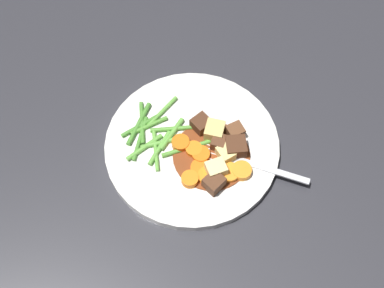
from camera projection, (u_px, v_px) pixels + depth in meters
The scene contains 33 objects.
ground_plane at pixel (192, 148), 0.83m from camera, with size 3.00×3.00×0.00m, color #2D2D33.
dinner_plate at pixel (192, 146), 0.83m from camera, with size 0.28×0.28×0.02m, color white.
stew_sauce at pixel (211, 155), 0.81m from camera, with size 0.12×0.12×0.00m, color brown.
carrot_slice_0 at pixel (242, 171), 0.79m from camera, with size 0.03×0.03×0.01m, color orange.
carrot_slice_1 at pixel (181, 143), 0.81m from camera, with size 0.03×0.03×0.01m, color orange.
carrot_slice_2 at pixel (201, 168), 0.79m from camera, with size 0.03×0.03×0.01m, color orange.
carrot_slice_3 at pixel (201, 155), 0.80m from camera, with size 0.03×0.03×0.01m, color orange.
carrot_slice_4 at pixel (190, 179), 0.78m from camera, with size 0.03×0.03×0.01m, color orange.
carrot_slice_5 at pixel (194, 149), 0.81m from camera, with size 0.03×0.03×0.01m, color orange.
carrot_slice_6 at pixel (228, 173), 0.79m from camera, with size 0.03×0.03×0.01m, color orange.
carrot_slice_7 at pixel (208, 176), 0.79m from camera, with size 0.03×0.03×0.01m, color orange.
potato_chunk_0 at pixel (216, 170), 0.78m from camera, with size 0.03×0.03×0.03m, color #EAD68C.
potato_chunk_1 at pixel (226, 154), 0.80m from camera, with size 0.02×0.03×0.02m, color #E5CC7A.
potato_chunk_2 at pixel (214, 131), 0.82m from camera, with size 0.03×0.03×0.02m, color #DBBC6B.
meat_chunk_0 at pixel (201, 124), 0.82m from camera, with size 0.03×0.03×0.02m, color #4C2B19.
meat_chunk_1 at pixel (219, 143), 0.81m from camera, with size 0.02×0.02×0.02m, color #56331E.
meat_chunk_2 at pixel (236, 147), 0.80m from camera, with size 0.03×0.03×0.03m, color #4C2B19.
meat_chunk_3 at pixel (214, 183), 0.77m from camera, with size 0.03×0.03×0.02m, color #56331E.
meat_chunk_4 at pixel (235, 132), 0.82m from camera, with size 0.03×0.02×0.02m, color brown.
green_bean_0 at pixel (140, 126), 0.83m from camera, with size 0.01×0.01×0.07m, color #4C8E33.
green_bean_1 at pixel (142, 123), 0.83m from camera, with size 0.01×0.01×0.08m, color #4C8E33.
green_bean_2 at pixel (184, 147), 0.81m from camera, with size 0.01×0.01×0.08m, color #599E38.
green_bean_3 at pixel (160, 148), 0.81m from camera, with size 0.01×0.01×0.07m, color #66AD42.
green_bean_4 at pixel (140, 138), 0.82m from camera, with size 0.01×0.01×0.08m, color #4C8E33.
green_bean_5 at pixel (144, 147), 0.81m from camera, with size 0.01×0.01×0.07m, color #66AD42.
green_bean_6 at pixel (149, 126), 0.83m from camera, with size 0.01×0.01×0.07m, color #599E38.
green_bean_7 at pixel (162, 142), 0.82m from camera, with size 0.01×0.01×0.07m, color #66AD42.
green_bean_8 at pixel (162, 111), 0.85m from camera, with size 0.01×0.01×0.07m, color #66AD42.
green_bean_9 at pixel (139, 124), 0.83m from camera, with size 0.01×0.01×0.08m, color #4C8E33.
green_bean_10 at pixel (175, 128), 0.83m from camera, with size 0.01×0.01×0.08m, color #599E38.
green_bean_11 at pixel (156, 150), 0.81m from camera, with size 0.01×0.01×0.08m, color #66AD42.
green_bean_12 at pixel (172, 134), 0.82m from camera, with size 0.01×0.01×0.07m, color #66AD42.
fork at pixel (252, 164), 0.80m from camera, with size 0.17×0.08×0.00m.
Camera 1 is at (0.27, -0.29, 0.74)m, focal length 47.34 mm.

